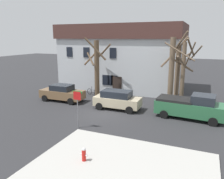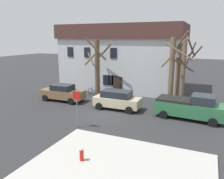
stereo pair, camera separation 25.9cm
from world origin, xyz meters
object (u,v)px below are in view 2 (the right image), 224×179
object	(u,v)px
tree_bare_end	(184,71)
car_beige_wagon	(117,100)
fire_hydrant	(82,154)
pickup_truck_green	(190,107)
tree_bare_far	(179,72)
tree_bare_near	(97,67)
bicycle_leaning	(93,92)
car_brown_sedan	(63,93)
tree_bare_mid	(173,70)
street_sign_pole	(77,102)
building_main	(123,57)

from	to	relation	value
tree_bare_end	car_beige_wagon	xyz separation A→B (m)	(-5.40, -3.22, -2.55)
car_beige_wagon	fire_hydrant	distance (m)	9.44
pickup_truck_green	fire_hydrant	size ratio (longest dim) A/B	7.51
tree_bare_far	tree_bare_near	bearing A→B (deg)	-172.77
tree_bare_near	car_beige_wagon	xyz separation A→B (m)	(3.75, -3.31, -2.50)
tree_bare_end	bicycle_leaning	world-z (taller)	tree_bare_end
car_brown_sedan	tree_bare_end	bearing A→B (deg)	13.73
tree_bare_mid	fire_hydrant	xyz separation A→B (m)	(-2.66, -12.19, -3.08)
tree_bare_mid	tree_bare_near	bearing A→B (deg)	177.31
fire_hydrant	tree_bare_end	bearing A→B (deg)	73.80
street_sign_pole	car_beige_wagon	bearing A→B (deg)	79.44
building_main	street_sign_pole	bearing A→B (deg)	-82.41
tree_bare_far	fire_hydrant	xyz separation A→B (m)	(-3.07, -13.66, -2.70)
tree_bare_end	car_brown_sedan	world-z (taller)	tree_bare_end
tree_bare_far	street_sign_pole	distance (m)	11.39
building_main	tree_bare_end	distance (m)	10.10
fire_hydrant	car_beige_wagon	bearing A→B (deg)	100.82
bicycle_leaning	street_sign_pole	bearing A→B (deg)	-68.69
fire_hydrant	building_main	bearing A→B (deg)	104.35
tree_bare_far	fire_hydrant	distance (m)	14.26
tree_bare_near	pickup_truck_green	size ratio (longest dim) A/B	1.18
tree_bare_near	pickup_truck_green	distance (m)	10.98
building_main	car_brown_sedan	xyz separation A→B (m)	(-3.46, -8.60, -3.26)
car_brown_sedan	bicycle_leaning	bearing A→B (deg)	62.38
tree_bare_end	bicycle_leaning	bearing A→B (deg)	176.64
tree_bare_far	car_beige_wagon	world-z (taller)	tree_bare_far
tree_bare_far	car_brown_sedan	distance (m)	12.13
fire_hydrant	bicycle_leaning	world-z (taller)	bicycle_leaning
tree_bare_far	tree_bare_end	distance (m)	1.33
car_beige_wagon	tree_bare_far	bearing A→B (deg)	42.27
tree_bare_mid	pickup_truck_green	size ratio (longest dim) A/B	1.27
tree_bare_near	tree_bare_mid	world-z (taller)	tree_bare_mid
building_main	pickup_truck_green	size ratio (longest dim) A/B	2.77
building_main	car_beige_wagon	bearing A→B (deg)	-72.11
car_beige_wagon	street_sign_pole	bearing A→B (deg)	-100.56
fire_hydrant	street_sign_pole	world-z (taller)	street_sign_pole
building_main	tree_bare_end	size ratio (longest dim) A/B	2.32
building_main	street_sign_pole	distance (m)	14.55
tree_bare_mid	pickup_truck_green	xyz separation A→B (m)	(2.03, -2.87, -2.57)
building_main	fire_hydrant	size ratio (longest dim) A/B	20.81
pickup_truck_green	tree_bare_end	bearing A→B (deg)	108.45
tree_bare_far	tree_bare_end	size ratio (longest dim) A/B	0.97
building_main	pickup_truck_green	distance (m)	13.27
street_sign_pole	tree_bare_far	bearing A→B (deg)	59.03
tree_bare_mid	car_brown_sedan	distance (m)	11.41
building_main	tree_bare_far	size ratio (longest dim) A/B	2.39
car_beige_wagon	fire_hydrant	world-z (taller)	car_beige_wagon
tree_bare_end	car_beige_wagon	size ratio (longest dim) A/B	1.56
tree_bare_mid	pickup_truck_green	bearing A→B (deg)	-54.77
car_beige_wagon	pickup_truck_green	bearing A→B (deg)	0.47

